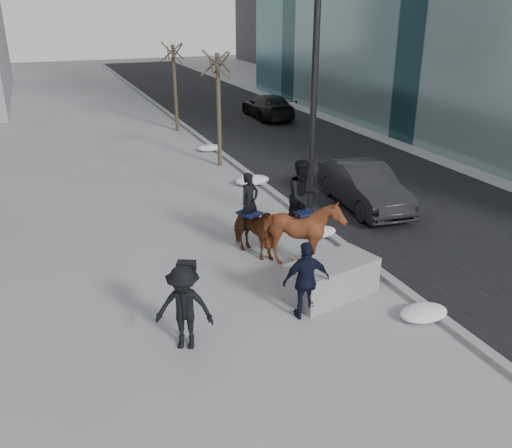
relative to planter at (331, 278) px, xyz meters
name	(u,v)px	position (x,y,z in m)	size (l,w,h in m)	color
ground	(276,304)	(-1.36, 0.08, -0.42)	(120.00, 120.00, 0.00)	gray
road	(331,161)	(5.64, 10.08, -0.42)	(8.00, 90.00, 0.01)	black
curb	(244,170)	(1.64, 10.08, -0.36)	(0.25, 90.00, 0.12)	gray
planter	(331,278)	(0.00, 0.00, 0.00)	(2.12, 1.06, 0.85)	gray
car_near	(364,186)	(3.89, 4.78, 0.30)	(1.54, 4.41, 1.45)	black
car_far	(268,106)	(6.83, 19.77, 0.27)	(1.94, 4.76, 1.38)	black
tree_near	(219,105)	(1.04, 11.27, 2.08)	(1.20, 1.20, 5.00)	#35281F
tree_far	(175,84)	(1.04, 18.49, 2.00)	(1.20, 1.20, 4.85)	#3A3122
mounted_left	(251,226)	(-0.93, 2.66, 0.42)	(1.40, 1.93, 2.27)	#45210D
mounted_right	(304,225)	(0.10, 1.65, 0.69)	(1.67, 1.83, 2.77)	#491E0E
feeder	(306,281)	(-0.98, -0.63, 0.45)	(1.07, 0.92, 1.75)	black
camera_crew	(184,307)	(-3.66, -0.75, 0.46)	(1.30, 1.08, 1.75)	black
lamppost	(316,57)	(1.24, 3.51, 4.57)	(0.25, 0.80, 9.09)	black
snow_piles	(275,198)	(1.34, 6.30, -0.27)	(1.31, 16.09, 0.33)	silver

